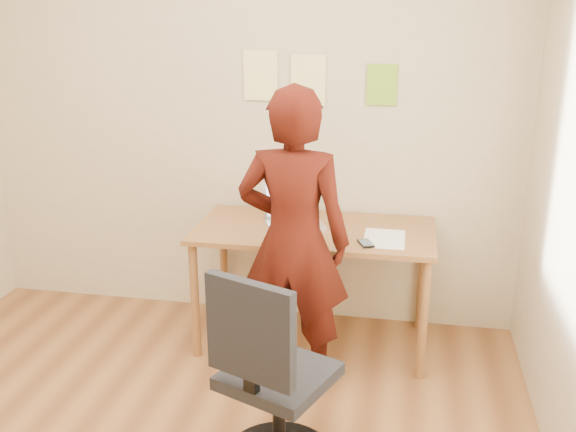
% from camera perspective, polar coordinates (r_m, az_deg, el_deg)
% --- Properties ---
extents(room, '(3.58, 3.58, 2.78)m').
position_cam_1_polar(room, '(2.46, -14.51, 2.69)').
color(room, brown).
rests_on(room, ground).
extents(desk, '(1.40, 0.70, 0.74)m').
position_cam_1_polar(desk, '(3.79, 2.33, -2.34)').
color(desk, brown).
rests_on(desk, ground).
extents(laptop, '(0.42, 0.40, 0.24)m').
position_cam_1_polar(laptop, '(3.83, 0.47, 0.07)').
color(laptop, silver).
rests_on(laptop, desk).
extents(paper_sheet, '(0.23, 0.33, 0.00)m').
position_cam_1_polar(paper_sheet, '(3.64, 8.56, -1.99)').
color(paper_sheet, white).
rests_on(paper_sheet, desk).
extents(phone, '(0.11, 0.14, 0.01)m').
position_cam_1_polar(phone, '(3.54, 6.92, -2.43)').
color(phone, black).
rests_on(phone, desk).
extents(wall_note_left, '(0.21, 0.00, 0.30)m').
position_cam_1_polar(wall_note_left, '(4.00, -2.45, 12.37)').
color(wall_note_left, '#FFF998').
rests_on(wall_note_left, room).
extents(wall_note_mid, '(0.21, 0.00, 0.30)m').
position_cam_1_polar(wall_note_mid, '(3.95, 1.81, 11.97)').
color(wall_note_mid, '#FFF998').
rests_on(wall_note_mid, room).
extents(wall_note_right, '(0.18, 0.00, 0.24)m').
position_cam_1_polar(wall_note_right, '(3.91, 8.36, 11.45)').
color(wall_note_right, '#80B729').
rests_on(wall_note_right, room).
extents(office_chair, '(0.56, 0.57, 0.97)m').
position_cam_1_polar(office_chair, '(2.86, -1.55, -15.11)').
color(office_chair, black).
rests_on(office_chair, ground).
extents(person, '(0.61, 0.42, 1.63)m').
position_cam_1_polar(person, '(3.33, 0.50, -2.29)').
color(person, '#3B0F08').
rests_on(person, ground).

